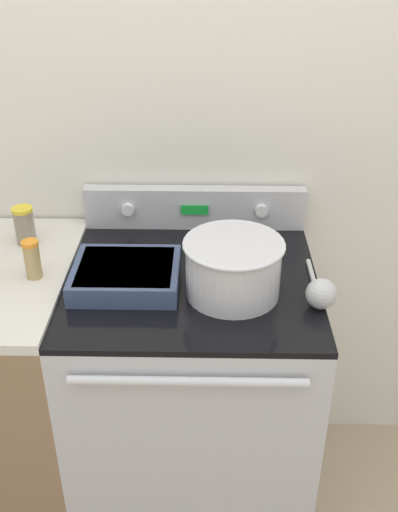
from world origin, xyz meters
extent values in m
cube|color=silver|center=(0.00, 0.72, 1.25)|extent=(8.00, 0.05, 2.50)
cube|color=#BCBCC1|center=(0.00, 0.34, 0.47)|extent=(0.73, 0.69, 0.94)
cube|color=black|center=(0.00, 0.34, 0.95)|extent=(0.73, 0.69, 0.02)
cylinder|color=silver|center=(0.00, -0.02, 0.88)|extent=(0.60, 0.02, 0.02)
cube|color=#BCBCC1|center=(0.00, 0.66, 1.03)|extent=(0.73, 0.05, 0.14)
cylinder|color=white|center=(-0.22, 0.63, 1.03)|extent=(0.04, 0.02, 0.04)
cylinder|color=white|center=(0.22, 0.63, 1.03)|extent=(0.04, 0.02, 0.04)
cube|color=green|center=(0.00, 0.63, 1.03)|extent=(0.09, 0.01, 0.03)
cube|color=#896B4C|center=(-0.60, 0.34, 0.47)|extent=(0.46, 0.69, 0.94)
cylinder|color=silver|center=(0.12, 0.26, 1.04)|extent=(0.26, 0.26, 0.16)
torus|color=silver|center=(0.12, 0.26, 1.11)|extent=(0.28, 0.28, 0.01)
cylinder|color=beige|center=(0.12, 0.26, 1.10)|extent=(0.24, 0.24, 0.02)
cube|color=#38476B|center=(-0.19, 0.30, 0.99)|extent=(0.30, 0.25, 0.06)
cube|color=beige|center=(-0.19, 0.30, 1.00)|extent=(0.27, 0.22, 0.03)
cylinder|color=#B7B7B7|center=(0.35, 0.31, 0.96)|extent=(0.01, 0.23, 0.01)
sphere|color=#B7B7B7|center=(0.35, 0.20, 1.00)|extent=(0.08, 0.08, 0.08)
cylinder|color=tan|center=(-0.45, 0.32, 1.02)|extent=(0.05, 0.05, 0.10)
cylinder|color=orange|center=(-0.45, 0.32, 1.08)|extent=(0.05, 0.05, 0.01)
cylinder|color=gray|center=(-0.53, 0.52, 1.02)|extent=(0.06, 0.06, 0.11)
cylinder|color=yellow|center=(-0.53, 0.52, 1.08)|extent=(0.06, 0.06, 0.01)
camera|label=1|loc=(0.05, -1.14, 1.89)|focal=42.00mm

